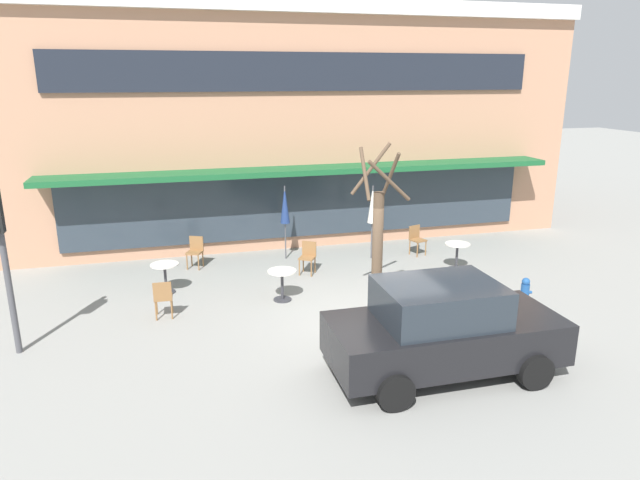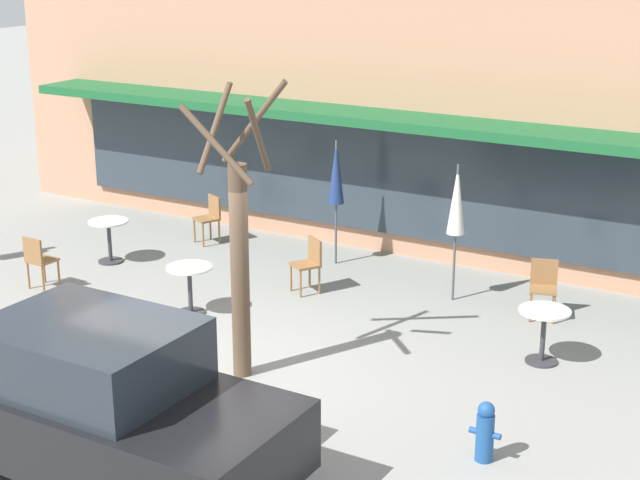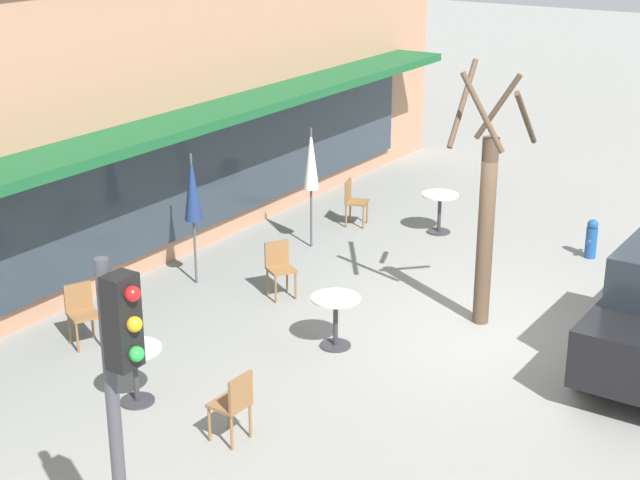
{
  "view_description": "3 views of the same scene",
  "coord_description": "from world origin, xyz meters",
  "px_view_note": "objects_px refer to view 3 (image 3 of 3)",
  "views": [
    {
      "loc": [
        -4.12,
        -10.92,
        5.27
      ],
      "look_at": [
        -0.49,
        2.52,
        1.24
      ],
      "focal_mm": 32.0,
      "sensor_mm": 36.0,
      "label": 1
    },
    {
      "loc": [
        7.08,
        -9.25,
        5.57
      ],
      "look_at": [
        0.17,
        2.63,
        1.24
      ],
      "focal_mm": 55.0,
      "sensor_mm": 36.0,
      "label": 2
    },
    {
      "loc": [
        -12.29,
        -4.89,
        6.16
      ],
      "look_at": [
        -0.41,
        2.86,
        1.03
      ],
      "focal_mm": 55.0,
      "sensor_mm": 36.0,
      "label": 3
    }
  ],
  "objects_px": {
    "cafe_chair_0": "(82,310)",
    "fire_hydrant": "(591,238)",
    "cafe_chair_2": "(279,265)",
    "cafe_table_streetside": "(336,313)",
    "cafe_table_by_tree": "(440,206)",
    "cafe_table_near_wall": "(135,366)",
    "patio_umbrella_green_folded": "(311,160)",
    "patio_umbrella_cream_folded": "(192,188)",
    "cafe_chair_3": "(234,402)",
    "cafe_chair_1": "(353,199)",
    "traffic_light_pole": "(120,386)",
    "street_tree": "(486,213)"
  },
  "relations": [
    {
      "from": "patio_umbrella_cream_folded",
      "to": "traffic_light_pole",
      "type": "relative_size",
      "value": 0.65
    },
    {
      "from": "patio_umbrella_green_folded",
      "to": "traffic_light_pole",
      "type": "height_order",
      "value": "traffic_light_pole"
    },
    {
      "from": "cafe_chair_0",
      "to": "fire_hydrant",
      "type": "bearing_deg",
      "value": -33.88
    },
    {
      "from": "cafe_chair_0",
      "to": "cafe_chair_3",
      "type": "bearing_deg",
      "value": -104.77
    },
    {
      "from": "patio_umbrella_green_folded",
      "to": "cafe_chair_3",
      "type": "bearing_deg",
      "value": -154.08
    },
    {
      "from": "cafe_chair_2",
      "to": "traffic_light_pole",
      "type": "height_order",
      "value": "traffic_light_pole"
    },
    {
      "from": "patio_umbrella_cream_folded",
      "to": "traffic_light_pole",
      "type": "height_order",
      "value": "traffic_light_pole"
    },
    {
      "from": "cafe_chair_0",
      "to": "cafe_chair_1",
      "type": "distance_m",
      "value": 6.57
    },
    {
      "from": "cafe_chair_2",
      "to": "fire_hydrant",
      "type": "height_order",
      "value": "cafe_chair_2"
    },
    {
      "from": "cafe_chair_1",
      "to": "cafe_chair_2",
      "type": "xyz_separation_m",
      "value": [
        -3.6,
        -0.83,
        0.0
      ]
    },
    {
      "from": "cafe_table_near_wall",
      "to": "cafe_chair_1",
      "type": "height_order",
      "value": "cafe_chair_1"
    },
    {
      "from": "street_tree",
      "to": "fire_hydrant",
      "type": "distance_m",
      "value": 3.84
    },
    {
      "from": "cafe_chair_3",
      "to": "fire_hydrant",
      "type": "height_order",
      "value": "cafe_chair_3"
    },
    {
      "from": "cafe_table_near_wall",
      "to": "cafe_table_by_tree",
      "type": "xyz_separation_m",
      "value": [
        7.92,
        -0.28,
        0.0
      ]
    },
    {
      "from": "cafe_table_streetside",
      "to": "patio_umbrella_green_folded",
      "type": "bearing_deg",
      "value": 38.41
    },
    {
      "from": "patio_umbrella_cream_folded",
      "to": "cafe_chair_3",
      "type": "relative_size",
      "value": 2.47
    },
    {
      "from": "cafe_chair_1",
      "to": "fire_hydrant",
      "type": "bearing_deg",
      "value": -79.94
    },
    {
      "from": "cafe_chair_1",
      "to": "street_tree",
      "type": "height_order",
      "value": "street_tree"
    },
    {
      "from": "cafe_table_streetside",
      "to": "cafe_chair_1",
      "type": "height_order",
      "value": "cafe_chair_1"
    },
    {
      "from": "cafe_table_near_wall",
      "to": "fire_hydrant",
      "type": "relative_size",
      "value": 1.08
    },
    {
      "from": "cafe_table_near_wall",
      "to": "patio_umbrella_green_folded",
      "type": "bearing_deg",
      "value": 12.39
    },
    {
      "from": "patio_umbrella_cream_folded",
      "to": "fire_hydrant",
      "type": "xyz_separation_m",
      "value": [
        4.71,
        -5.04,
        -1.27
      ]
    },
    {
      "from": "street_tree",
      "to": "traffic_light_pole",
      "type": "xyz_separation_m",
      "value": [
        -7.47,
        -0.04,
        0.58
      ]
    },
    {
      "from": "cafe_chair_0",
      "to": "cafe_chair_2",
      "type": "bearing_deg",
      "value": -24.31
    },
    {
      "from": "patio_umbrella_green_folded",
      "to": "fire_hydrant",
      "type": "bearing_deg",
      "value": -63.21
    },
    {
      "from": "patio_umbrella_green_folded",
      "to": "cafe_chair_1",
      "type": "relative_size",
      "value": 2.47
    },
    {
      "from": "cafe_table_streetside",
      "to": "cafe_chair_3",
      "type": "relative_size",
      "value": 0.85
    },
    {
      "from": "cafe_chair_1",
      "to": "cafe_table_by_tree",
      "type": "bearing_deg",
      "value": -71.95
    },
    {
      "from": "cafe_chair_3",
      "to": "cafe_chair_2",
      "type": "bearing_deg",
      "value": 28.51
    },
    {
      "from": "cafe_chair_1",
      "to": "cafe_chair_3",
      "type": "relative_size",
      "value": 1.0
    },
    {
      "from": "cafe_table_near_wall",
      "to": "patio_umbrella_cream_folded",
      "type": "height_order",
      "value": "patio_umbrella_cream_folded"
    },
    {
      "from": "cafe_table_by_tree",
      "to": "cafe_chair_3",
      "type": "height_order",
      "value": "cafe_chair_3"
    },
    {
      "from": "patio_umbrella_green_folded",
      "to": "patio_umbrella_cream_folded",
      "type": "height_order",
      "value": "same"
    },
    {
      "from": "cafe_chair_2",
      "to": "fire_hydrant",
      "type": "bearing_deg",
      "value": -39.33
    },
    {
      "from": "cafe_table_near_wall",
      "to": "cafe_chair_0",
      "type": "relative_size",
      "value": 0.85
    },
    {
      "from": "cafe_table_streetside",
      "to": "cafe_table_by_tree",
      "type": "bearing_deg",
      "value": 10.61
    },
    {
      "from": "patio_umbrella_green_folded",
      "to": "cafe_chair_3",
      "type": "relative_size",
      "value": 2.47
    },
    {
      "from": "patio_umbrella_cream_folded",
      "to": "traffic_light_pole",
      "type": "bearing_deg",
      "value": -143.94
    },
    {
      "from": "cafe_table_streetside",
      "to": "traffic_light_pole",
      "type": "height_order",
      "value": "traffic_light_pole"
    },
    {
      "from": "cafe_table_streetside",
      "to": "fire_hydrant",
      "type": "height_order",
      "value": "cafe_table_streetside"
    },
    {
      "from": "cafe_chair_2",
      "to": "patio_umbrella_cream_folded",
      "type": "bearing_deg",
      "value": 102.64
    },
    {
      "from": "cafe_chair_3",
      "to": "street_tree",
      "type": "relative_size",
      "value": 0.23
    },
    {
      "from": "cafe_chair_0",
      "to": "street_tree",
      "type": "distance_m",
      "value": 5.95
    },
    {
      "from": "cafe_table_by_tree",
      "to": "cafe_chair_1",
      "type": "height_order",
      "value": "cafe_chair_1"
    },
    {
      "from": "patio_umbrella_cream_folded",
      "to": "cafe_chair_0",
      "type": "bearing_deg",
      "value": -177.41
    },
    {
      "from": "patio_umbrella_green_folded",
      "to": "cafe_chair_2",
      "type": "relative_size",
      "value": 2.47
    },
    {
      "from": "fire_hydrant",
      "to": "cafe_table_by_tree",
      "type": "bearing_deg",
      "value": 95.37
    },
    {
      "from": "patio_umbrella_green_folded",
      "to": "cafe_chair_2",
      "type": "height_order",
      "value": "patio_umbrella_green_folded"
    },
    {
      "from": "patio_umbrella_cream_folded",
      "to": "fire_hydrant",
      "type": "distance_m",
      "value": 7.02
    },
    {
      "from": "cafe_chair_0",
      "to": "cafe_chair_3",
      "type": "xyz_separation_m",
      "value": [
        -0.9,
        -3.43,
        0.0
      ]
    }
  ]
}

